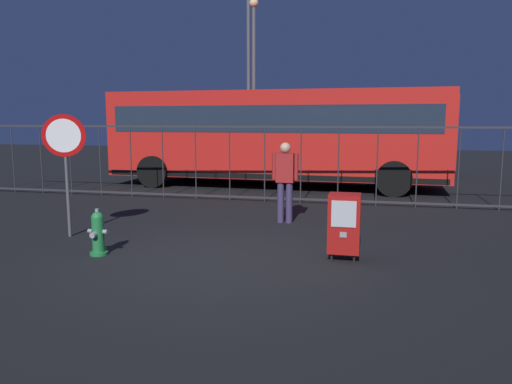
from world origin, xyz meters
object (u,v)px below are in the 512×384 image
at_px(fire_hydrant, 98,233).
at_px(stop_sign, 65,150).
at_px(pedestrian, 285,178).
at_px(street_light_near_left, 248,49).
at_px(street_light_near_right, 254,75).
at_px(newspaper_box_primary, 344,223).
at_px(bus_far, 310,130).
at_px(bus_near, 275,133).

bearing_deg(fire_hydrant, stop_sign, 139.79).
bearing_deg(pedestrian, street_light_near_left, 108.28).
bearing_deg(street_light_near_left, fire_hydrant, -87.19).
distance_m(fire_hydrant, street_light_near_right, 11.10).
distance_m(newspaper_box_primary, pedestrian, 2.87).
xyz_separation_m(street_light_near_left, street_light_near_right, (0.65, -1.85, -1.15)).
bearing_deg(bus_far, street_light_near_right, -132.50).
xyz_separation_m(bus_far, street_light_near_right, (-1.78, -1.99, 1.99)).
bearing_deg(newspaper_box_primary, street_light_near_right, 110.69).
height_order(newspaper_box_primary, stop_sign, stop_sign).
distance_m(fire_hydrant, bus_far, 12.78).
bearing_deg(bus_near, street_light_near_right, 122.62).
relative_size(pedestrian, bus_near, 0.16).
distance_m(fire_hydrant, pedestrian, 4.02).
xyz_separation_m(fire_hydrant, bus_near, (1.20, 8.64, 1.36)).
relative_size(stop_sign, street_light_near_left, 0.26).
bearing_deg(street_light_near_right, stop_sign, -97.33).
xyz_separation_m(stop_sign, street_light_near_left, (0.58, 11.43, 3.25)).
distance_m(stop_sign, street_light_near_left, 11.90).
bearing_deg(fire_hydrant, bus_far, 81.73).
distance_m(newspaper_box_primary, bus_near, 8.52).
height_order(bus_near, bus_far, same).
bearing_deg(bus_far, street_light_near_left, -177.25).
relative_size(fire_hydrant, stop_sign, 0.33).
distance_m(street_light_near_left, street_light_near_right, 2.27).
distance_m(newspaper_box_primary, stop_sign, 5.12).
xyz_separation_m(stop_sign, bus_near, (2.39, 7.64, 0.11)).
xyz_separation_m(fire_hydrant, pedestrian, (2.47, 3.12, 0.60)).
xyz_separation_m(pedestrian, bus_far, (-0.64, 9.45, 0.76)).
bearing_deg(fire_hydrant, street_light_near_right, 89.76).
height_order(fire_hydrant, bus_far, bus_far).
xyz_separation_m(newspaper_box_primary, street_light_near_right, (-3.77, 9.97, 3.13)).
bearing_deg(pedestrian, bus_far, 93.85).
bearing_deg(street_light_near_right, newspaper_box_primary, -69.31).
bearing_deg(bus_far, fire_hydrant, -98.93).
relative_size(fire_hydrant, street_light_near_right, 0.12).
height_order(bus_far, street_light_near_right, street_light_near_right).
xyz_separation_m(bus_near, bus_far, (0.63, 3.94, 0.00)).
distance_m(bus_near, street_light_near_left, 5.25).
bearing_deg(street_light_near_right, fire_hydrant, -90.24).
relative_size(street_light_near_left, street_light_near_right, 1.35).
bearing_deg(bus_far, newspaper_box_primary, -81.25).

